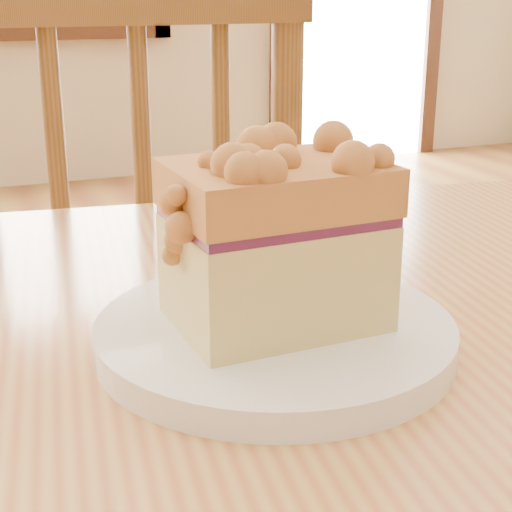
{
  "coord_description": "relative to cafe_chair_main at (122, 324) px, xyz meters",
  "views": [
    {
      "loc": [
        0.0,
        -0.1,
        0.96
      ],
      "look_at": [
        0.18,
        0.33,
        0.8
      ],
      "focal_mm": 55.0,
      "sensor_mm": 36.0,
      "label": 1
    }
  ],
  "objects": [
    {
      "name": "cafe_chair_main",
      "position": [
        0.0,
        0.0,
        0.0
      ],
      "size": [
        0.46,
        0.46,
        0.99
      ],
      "rotation": [
        0.0,
        0.0,
        3.16
      ],
      "color": "brown",
      "rests_on": "ground"
    },
    {
      "name": "plate",
      "position": [
        -0.04,
        -0.63,
        0.26
      ],
      "size": [
        0.22,
        0.22,
        0.02
      ],
      "color": "white",
      "rests_on": "cafe_table_main"
    },
    {
      "name": "cake_slice",
      "position": [
        -0.04,
        -0.63,
        0.32
      ],
      "size": [
        0.13,
        0.09,
        0.11
      ],
      "rotation": [
        0.0,
        0.0,
        0.03
      ],
      "color": "#CEC574",
      "rests_on": "plate"
    }
  ]
}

